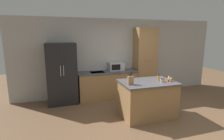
# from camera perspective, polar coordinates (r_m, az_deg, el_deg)

# --- Properties ---
(ground_plane) EXTENTS (14.00, 14.00, 0.00)m
(ground_plane) POSITION_cam_1_polar(r_m,az_deg,el_deg) (4.48, 13.55, -16.24)
(ground_plane) COLOR brown
(wall_back) EXTENTS (7.20, 0.06, 2.60)m
(wall_back) POSITION_cam_1_polar(r_m,az_deg,el_deg) (6.14, 2.99, 4.23)
(wall_back) COLOR #B2B2AD
(wall_back) RESTS_ON ground_plane
(refrigerator) EXTENTS (0.86, 0.70, 1.84)m
(refrigerator) POSITION_cam_1_polar(r_m,az_deg,el_deg) (5.47, -15.99, -1.10)
(refrigerator) COLOR black
(refrigerator) RESTS_ON ground_plane
(back_counter) EXTENTS (1.95, 0.64, 0.89)m
(back_counter) POSITION_cam_1_polar(r_m,az_deg,el_deg) (5.82, -1.48, -4.74)
(back_counter) COLOR #9E7547
(back_counter) RESTS_ON ground_plane
(pantry_cabinet) EXTENTS (0.72, 0.52, 2.31)m
(pantry_cabinet) POSITION_cam_1_polar(r_m,az_deg,el_deg) (6.22, 10.65, 2.78)
(pantry_cabinet) COLOR #9E7547
(pantry_cabinet) RESTS_ON ground_plane
(kitchen_island) EXTENTS (1.36, 0.93, 0.91)m
(kitchen_island) POSITION_cam_1_polar(r_m,az_deg,el_deg) (4.60, 11.43, -9.19)
(kitchen_island) COLOR #9E7547
(kitchen_island) RESTS_ON ground_plane
(microwave) EXTENTS (0.51, 0.33, 0.27)m
(microwave) POSITION_cam_1_polar(r_m,az_deg,el_deg) (5.90, 1.38, 1.20)
(microwave) COLOR #B2B5B7
(microwave) RESTS_ON back_counter
(knife_block) EXTENTS (0.13, 0.08, 0.30)m
(knife_block) POSITION_cam_1_polar(r_m,az_deg,el_deg) (4.11, 6.03, -3.34)
(knife_block) COLOR #9E7547
(knife_block) RESTS_ON kitchen_island
(spice_bottle_tall_dark) EXTENTS (0.05, 0.05, 0.17)m
(spice_bottle_tall_dark) POSITION_cam_1_polar(r_m,az_deg,el_deg) (4.59, 14.96, -2.44)
(spice_bottle_tall_dark) COLOR orange
(spice_bottle_tall_dark) RESTS_ON kitchen_island
(spice_bottle_short_red) EXTENTS (0.05, 0.05, 0.11)m
(spice_bottle_short_red) POSITION_cam_1_polar(r_m,az_deg,el_deg) (4.68, 18.08, -2.68)
(spice_bottle_short_red) COLOR beige
(spice_bottle_short_red) RESTS_ON kitchen_island
(spice_bottle_amber_oil) EXTENTS (0.04, 0.04, 0.08)m
(spice_bottle_amber_oil) POSITION_cam_1_polar(r_m,az_deg,el_deg) (4.55, 18.00, -3.24)
(spice_bottle_amber_oil) COLOR #B2281E
(spice_bottle_amber_oil) RESTS_ON kitchen_island
(spice_bottle_green_herb) EXTENTS (0.04, 0.04, 0.09)m
(spice_bottle_green_herb) POSITION_cam_1_polar(r_m,az_deg,el_deg) (4.55, 16.46, -3.09)
(spice_bottle_green_herb) COLOR orange
(spice_bottle_green_herb) RESTS_ON kitchen_island
(spice_bottle_pale_salt) EXTENTS (0.06, 0.06, 0.09)m
(spice_bottle_pale_salt) POSITION_cam_1_polar(r_m,az_deg,el_deg) (4.62, 18.70, -3.04)
(spice_bottle_pale_salt) COLOR orange
(spice_bottle_pale_salt) RESTS_ON kitchen_island
(spice_bottle_orange_cap) EXTENTS (0.06, 0.06, 0.10)m
(spice_bottle_orange_cap) POSITION_cam_1_polar(r_m,az_deg,el_deg) (4.44, 15.95, -3.38)
(spice_bottle_orange_cap) COLOR beige
(spice_bottle_orange_cap) RESTS_ON kitchen_island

